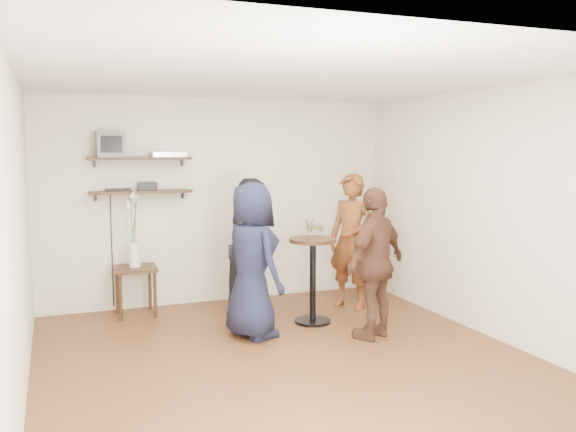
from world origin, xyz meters
The scene contains 18 objects.
room centered at (0.00, 0.00, 1.30)m, with size 4.58×5.08×2.68m.
shelf_upper centered at (-1.00, 2.38, 1.85)m, with size 1.20×0.25×0.04m, color black.
shelf_lower centered at (-1.00, 2.38, 1.45)m, with size 1.20×0.25×0.04m, color black.
crt_monitor centered at (-1.34, 2.38, 2.02)m, with size 0.32×0.30×0.30m, color #59595B.
dvd_deck centered at (-0.66, 2.38, 1.90)m, with size 0.40×0.24×0.06m, color silver.
radio centered at (-0.92, 2.38, 1.52)m, with size 0.22×0.10×0.10m, color black.
power_strip centered at (-1.26, 2.42, 1.48)m, with size 0.30×0.05×0.03m, color black.
side_table centered at (-1.12, 2.16, 0.49)m, with size 0.50×0.50×0.58m.
vase_lilies centered at (-1.12, 2.16, 0.88)m, with size 0.19×0.19×0.93m.
drinks_table centered at (0.71, 1.13, 0.62)m, with size 0.53×0.53×0.97m.
wine_glass_fl centered at (0.65, 1.08, 1.09)m, with size 0.06×0.06×0.19m.
wine_glass_fr centered at (0.78, 1.08, 1.10)m, with size 0.06×0.06×0.19m.
wine_glass_bl centered at (0.70, 1.21, 1.12)m, with size 0.07×0.07×0.22m.
wine_glass_br centered at (0.73, 1.16, 1.10)m, with size 0.07×0.07×0.20m.
person_plaid centered at (1.42, 1.57, 0.83)m, with size 0.61×0.40×1.66m, color red.
person_dark centered at (0.24, 1.81, 0.81)m, with size 0.79×0.61×1.62m, color black.
person_navy centered at (-0.08, 0.89, 0.81)m, with size 0.79×0.52×1.63m, color black.
person_brown centered at (1.10, 0.39, 0.79)m, with size 0.93×0.39×1.58m, color #4D2D21.
Camera 1 is at (-1.99, -5.06, 1.99)m, focal length 38.00 mm.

